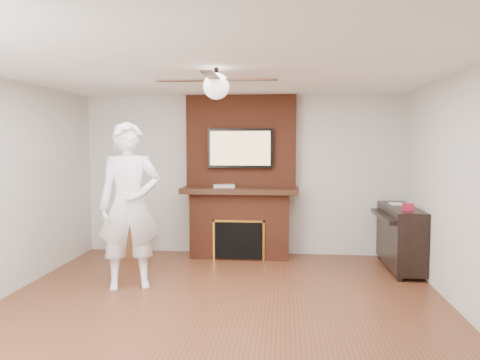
# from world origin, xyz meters

# --- Properties ---
(room_shell) EXTENTS (5.36, 5.86, 2.86)m
(room_shell) POSITION_xyz_m (0.00, 0.00, 1.25)
(room_shell) COLOR #562C19
(room_shell) RESTS_ON ground
(fireplace) EXTENTS (1.78, 0.64, 2.50)m
(fireplace) POSITION_xyz_m (0.00, 2.55, 1.00)
(fireplace) COLOR maroon
(fireplace) RESTS_ON ground
(tv) EXTENTS (1.00, 0.08, 0.60)m
(tv) POSITION_xyz_m (0.00, 2.50, 1.68)
(tv) COLOR black
(tv) RESTS_ON fireplace
(ceiling_fan) EXTENTS (1.21, 1.21, 0.31)m
(ceiling_fan) POSITION_xyz_m (-0.00, 0.00, 2.33)
(ceiling_fan) COLOR black
(ceiling_fan) RESTS_ON room_shell
(person) EXTENTS (0.86, 0.72, 2.01)m
(person) POSITION_xyz_m (-1.19, 0.83, 1.01)
(person) COLOR white
(person) RESTS_ON ground
(side_table) EXTENTS (0.54, 0.54, 0.55)m
(side_table) POSITION_xyz_m (-1.75, 2.48, 0.25)
(side_table) COLOR brown
(side_table) RESTS_ON ground
(piano) EXTENTS (0.50, 1.34, 0.97)m
(piano) POSITION_xyz_m (2.29, 2.00, 0.47)
(piano) COLOR black
(piano) RESTS_ON ground
(cable_box) EXTENTS (0.35, 0.25, 0.05)m
(cable_box) POSITION_xyz_m (-0.25, 2.45, 1.10)
(cable_box) COLOR silver
(cable_box) RESTS_ON fireplace
(candle_green) EXTENTS (0.08, 0.08, 0.09)m
(candle_green) POSITION_xyz_m (-0.04, 2.32, 0.04)
(candle_green) COLOR #337A30
(candle_green) RESTS_ON ground
(candle_cream) EXTENTS (0.08, 0.08, 0.13)m
(candle_cream) POSITION_xyz_m (0.07, 2.30, 0.06)
(candle_cream) COLOR beige
(candle_cream) RESTS_ON ground
(candle_blue) EXTENTS (0.05, 0.05, 0.09)m
(candle_blue) POSITION_xyz_m (0.22, 2.36, 0.04)
(candle_blue) COLOR teal
(candle_blue) RESTS_ON ground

